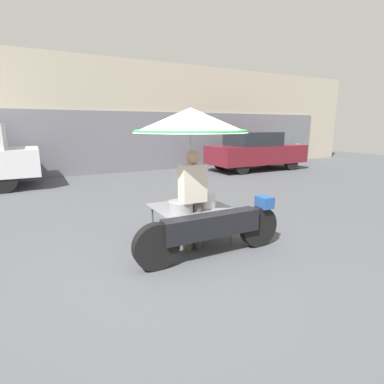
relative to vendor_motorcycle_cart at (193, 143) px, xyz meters
The scene contains 6 objects.
ground_plane 1.71m from the vendor_motorcycle_cart, 132.49° to the right, with size 36.00×36.00×0.00m, color #4C4F54.
shopfront_building 8.96m from the vendor_motorcycle_cart, 92.71° to the left, with size 28.00×2.06×4.36m.
vendor_motorcycle_cart is the anchor object (origin of this frame).
vendor_person 0.79m from the vendor_motorcycle_cart, 120.70° to the right, with size 0.38×0.22×1.51m.
parked_car 8.59m from the vendor_motorcycle_cart, 44.17° to the left, with size 4.16×1.75×1.59m.
potted_plant 12.59m from the vendor_motorcycle_cart, 36.28° to the left, with size 0.76×0.76×0.93m.
Camera 1 is at (-1.71, -3.55, 1.85)m, focal length 28.00 mm.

